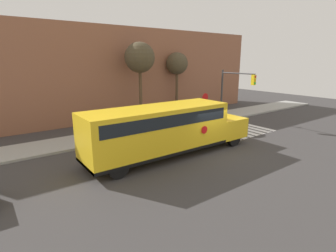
{
  "coord_description": "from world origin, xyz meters",
  "views": [
    {
      "loc": [
        -10.79,
        -10.56,
        5.38
      ],
      "look_at": [
        -1.98,
        1.49,
        1.6
      ],
      "focal_mm": 28.0,
      "sensor_mm": 36.0,
      "label": 1
    }
  ],
  "objects_px": {
    "traffic_light": "(233,88)",
    "stop_sign": "(205,103)",
    "tree_near_sidewalk": "(140,58)",
    "tree_far_sidewalk": "(177,64)",
    "school_bus": "(165,128)"
  },
  "relations": [
    {
      "from": "school_bus",
      "to": "tree_far_sidewalk",
      "type": "bearing_deg",
      "value": 48.92
    },
    {
      "from": "school_bus",
      "to": "stop_sign",
      "type": "height_order",
      "value": "school_bus"
    },
    {
      "from": "school_bus",
      "to": "tree_far_sidewalk",
      "type": "distance_m",
      "value": 12.69
    },
    {
      "from": "school_bus",
      "to": "stop_sign",
      "type": "relative_size",
      "value": 4.1
    },
    {
      "from": "stop_sign",
      "to": "traffic_light",
      "type": "distance_m",
      "value": 2.72
    },
    {
      "from": "tree_near_sidewalk",
      "to": "tree_far_sidewalk",
      "type": "distance_m",
      "value": 5.03
    },
    {
      "from": "tree_near_sidewalk",
      "to": "school_bus",
      "type": "bearing_deg",
      "value": -111.53
    },
    {
      "from": "school_bus",
      "to": "tree_near_sidewalk",
      "type": "height_order",
      "value": "tree_near_sidewalk"
    },
    {
      "from": "traffic_light",
      "to": "school_bus",
      "type": "bearing_deg",
      "value": -160.76
    },
    {
      "from": "stop_sign",
      "to": "tree_near_sidewalk",
      "type": "distance_m",
      "value": 6.78
    },
    {
      "from": "school_bus",
      "to": "traffic_light",
      "type": "xyz_separation_m",
      "value": [
        9.54,
        3.33,
        1.39
      ]
    },
    {
      "from": "school_bus",
      "to": "stop_sign",
      "type": "bearing_deg",
      "value": 32.12
    },
    {
      "from": "tree_near_sidewalk",
      "to": "tree_far_sidewalk",
      "type": "bearing_deg",
      "value": 13.4
    },
    {
      "from": "traffic_light",
      "to": "stop_sign",
      "type": "bearing_deg",
      "value": 138.14
    },
    {
      "from": "traffic_light",
      "to": "tree_near_sidewalk",
      "type": "distance_m",
      "value": 8.3
    }
  ]
}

